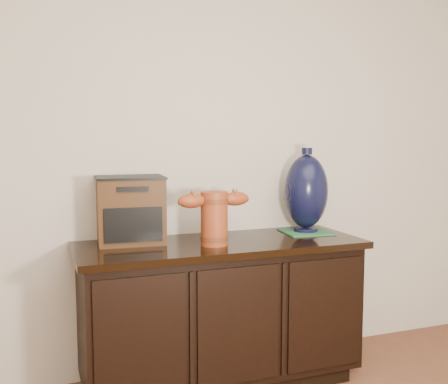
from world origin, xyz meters
name	(u,v)px	position (x,y,z in m)	size (l,w,h in m)	color
sideboard	(221,312)	(0.00, 2.23, 0.39)	(1.46, 0.56, 0.75)	black
terracotta_vessel	(214,215)	(-0.06, 2.16, 0.90)	(0.37, 0.14, 0.27)	#993F1B
tv_radio	(131,210)	(-0.43, 2.37, 0.92)	(0.36, 0.30, 0.34)	#402410
green_mat	(306,232)	(0.54, 2.31, 0.76)	(0.25, 0.25, 0.01)	#2C633B
lamp_base	(306,192)	(0.54, 2.31, 0.98)	(0.26, 0.26, 0.46)	black
spray_can	(223,219)	(0.09, 2.45, 0.83)	(0.06, 0.06, 0.16)	#57120E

